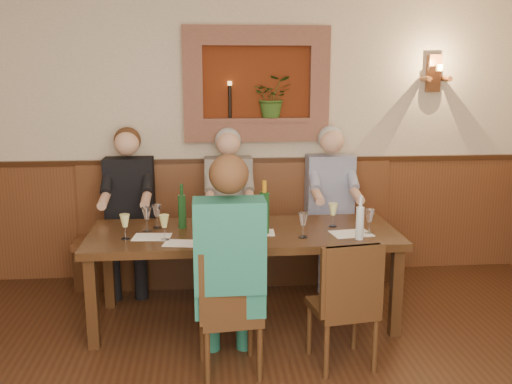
% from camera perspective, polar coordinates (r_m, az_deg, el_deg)
% --- Properties ---
extents(room_shell, '(6.04, 6.04, 2.82)m').
position_cam_1_polar(room_shell, '(2.45, 1.72, 9.76)').
color(room_shell, '#C7B797').
rests_on(room_shell, ground).
extents(wainscoting, '(6.02, 6.02, 1.15)m').
position_cam_1_polar(wainscoting, '(2.83, 1.55, -17.63)').
color(wainscoting, brown).
rests_on(wainscoting, ground).
extents(wall_niche, '(1.36, 0.30, 1.06)m').
position_cam_1_polar(wall_niche, '(5.41, 0.49, 10.25)').
color(wall_niche, '#62240E').
rests_on(wall_niche, ground).
extents(wall_sconce, '(0.25, 0.20, 0.35)m').
position_cam_1_polar(wall_sconce, '(5.79, 17.40, 11.19)').
color(wall_sconce, brown).
rests_on(wall_sconce, ground).
extents(dining_table, '(2.40, 0.90, 0.75)m').
position_cam_1_polar(dining_table, '(4.49, -1.22, -4.84)').
color(dining_table, '#331E0F').
rests_on(dining_table, ground).
extents(bench, '(3.00, 0.45, 1.11)m').
position_cam_1_polar(bench, '(5.49, -1.89, -5.42)').
color(bench, '#381E0F').
rests_on(bench, ground).
extents(chair_near_left, '(0.43, 0.43, 0.90)m').
position_cam_1_polar(chair_near_left, '(3.90, -2.60, -14.16)').
color(chair_near_left, '#331E0F').
rests_on(chair_near_left, ground).
extents(chair_near_right, '(0.45, 0.45, 0.90)m').
position_cam_1_polar(chair_near_right, '(4.03, 8.64, -13.35)').
color(chair_near_right, '#331E0F').
rests_on(chair_near_right, ground).
extents(person_bench_left, '(0.44, 0.54, 1.48)m').
position_cam_1_polar(person_bench_left, '(5.35, -12.51, -3.01)').
color(person_bench_left, black).
rests_on(person_bench_left, ground).
extents(person_bench_mid, '(0.44, 0.54, 1.47)m').
position_cam_1_polar(person_bench_mid, '(5.31, -2.70, -2.90)').
color(person_bench_mid, '#625B5A').
rests_on(person_bench_mid, ground).
extents(person_bench_right, '(0.44, 0.54, 1.48)m').
position_cam_1_polar(person_bench_right, '(5.43, 7.51, -2.59)').
color(person_bench_right, navy).
rests_on(person_bench_right, ground).
extents(person_chair_front, '(0.45, 0.55, 1.49)m').
position_cam_1_polar(person_chair_front, '(3.77, -2.69, -9.16)').
color(person_chair_front, '#174A52').
rests_on(person_chair_front, ground).
extents(spittoon_bucket, '(0.28, 0.28, 0.25)m').
position_cam_1_polar(spittoon_bucket, '(4.31, -3.99, -2.81)').
color(spittoon_bucket, red).
rests_on(spittoon_bucket, dining_table).
extents(wine_bottle_green_a, '(0.09, 0.09, 0.42)m').
position_cam_1_polar(wine_bottle_green_a, '(4.36, 0.84, -1.99)').
color(wine_bottle_green_a, '#19471E').
rests_on(wine_bottle_green_a, dining_table).
extents(wine_bottle_green_b, '(0.06, 0.06, 0.36)m').
position_cam_1_polar(wine_bottle_green_b, '(4.56, -7.40, -1.84)').
color(wine_bottle_green_b, '#19471E').
rests_on(wine_bottle_green_b, dining_table).
extents(water_bottle, '(0.08, 0.08, 0.34)m').
position_cam_1_polar(water_bottle, '(4.29, 10.35, -2.97)').
color(water_bottle, silver).
rests_on(water_bottle, dining_table).
extents(tasting_sheet_a, '(0.30, 0.23, 0.00)m').
position_cam_1_polar(tasting_sheet_a, '(4.38, -10.36, -4.44)').
color(tasting_sheet_a, white).
rests_on(tasting_sheet_a, dining_table).
extents(tasting_sheet_b, '(0.28, 0.21, 0.00)m').
position_cam_1_polar(tasting_sheet_b, '(4.42, 0.09, -4.08)').
color(tasting_sheet_b, white).
rests_on(tasting_sheet_b, dining_table).
extents(tasting_sheet_c, '(0.33, 0.26, 0.00)m').
position_cam_1_polar(tasting_sheet_c, '(4.46, 9.51, -4.12)').
color(tasting_sheet_c, white).
rests_on(tasting_sheet_c, dining_table).
extents(tasting_sheet_d, '(0.28, 0.22, 0.00)m').
position_cam_1_polar(tasting_sheet_d, '(4.20, -7.49, -5.09)').
color(tasting_sheet_d, white).
rests_on(tasting_sheet_d, dining_table).
extents(wine_glass_0, '(0.08, 0.08, 0.19)m').
position_cam_1_polar(wine_glass_0, '(4.34, -12.96, -3.41)').
color(wine_glass_0, '#DBDD84').
rests_on(wine_glass_0, dining_table).
extents(wine_glass_1, '(0.08, 0.08, 0.19)m').
position_cam_1_polar(wine_glass_1, '(4.52, -10.87, -2.70)').
color(wine_glass_1, white).
rests_on(wine_glass_1, dining_table).
extents(wine_glass_2, '(0.08, 0.08, 0.19)m').
position_cam_1_polar(wine_glass_2, '(4.27, -9.15, -3.51)').
color(wine_glass_2, '#DBDD84').
rests_on(wine_glass_2, dining_table).
extents(wine_glass_3, '(0.08, 0.08, 0.19)m').
position_cam_1_polar(wine_glass_3, '(4.48, -5.79, -2.67)').
color(wine_glass_3, white).
rests_on(wine_glass_3, dining_table).
extents(wine_glass_4, '(0.08, 0.08, 0.19)m').
position_cam_1_polar(wine_glass_4, '(4.35, -1.56, -3.06)').
color(wine_glass_4, '#DBDD84').
rests_on(wine_glass_4, dining_table).
extents(wine_glass_5, '(0.08, 0.08, 0.19)m').
position_cam_1_polar(wine_glass_5, '(4.52, 0.32, -2.46)').
color(wine_glass_5, '#DBDD84').
rests_on(wine_glass_5, dining_table).
extents(wine_glass_6, '(0.08, 0.08, 0.19)m').
position_cam_1_polar(wine_glass_6, '(4.29, 4.73, -3.33)').
color(wine_glass_6, white).
rests_on(wine_glass_6, dining_table).
extents(wine_glass_7, '(0.08, 0.08, 0.19)m').
position_cam_1_polar(wine_glass_7, '(4.61, 7.71, -2.29)').
color(wine_glass_7, '#DBDD84').
rests_on(wine_glass_7, dining_table).
extents(wine_glass_8, '(0.08, 0.08, 0.19)m').
position_cam_1_polar(wine_glass_8, '(4.46, 11.27, -2.93)').
color(wine_glass_8, white).
rests_on(wine_glass_8, dining_table).
extents(wine_glass_9, '(0.08, 0.08, 0.19)m').
position_cam_1_polar(wine_glass_9, '(4.15, -4.20, -3.87)').
color(wine_glass_9, '#DBDD84').
rests_on(wine_glass_9, dining_table).
extents(wine_glass_10, '(0.08, 0.08, 0.19)m').
position_cam_1_polar(wine_glass_10, '(4.59, -9.87, -2.42)').
color(wine_glass_10, white).
rests_on(wine_glass_10, dining_table).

